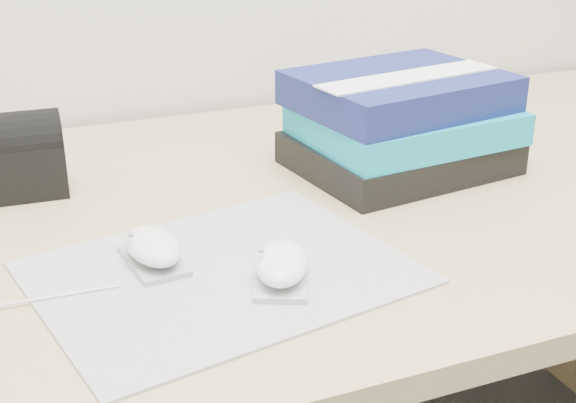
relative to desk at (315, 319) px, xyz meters
name	(u,v)px	position (x,y,z in m)	size (l,w,h in m)	color
desk	(315,319)	(0.00, 0.00, 0.00)	(1.60, 0.80, 0.73)	tan
mousepad	(221,273)	(-0.21, -0.23, 0.24)	(0.37, 0.29, 0.00)	gray
mouse_rear	(153,249)	(-0.28, -0.19, 0.25)	(0.06, 0.10, 0.04)	#9E9EA0
mouse_front	(282,265)	(-0.16, -0.27, 0.26)	(0.09, 0.11, 0.04)	#B0B0B3
book_stack	(401,123)	(0.11, -0.03, 0.30)	(0.30, 0.25, 0.14)	black
pouch	(15,155)	(-0.39, 0.08, 0.29)	(0.12, 0.09, 0.11)	black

